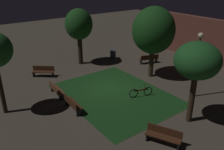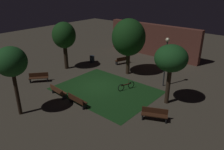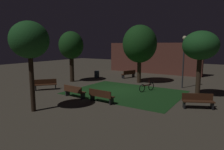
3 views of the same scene
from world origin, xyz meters
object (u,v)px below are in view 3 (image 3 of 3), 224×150
(bench_by_lamp, at_px, (101,96))
(bicycle, at_px, (147,87))
(bench_path_side, at_px, (46,84))
(tree_lawn_side, at_px, (29,41))
(tree_left_canopy, at_px, (200,46))
(lamp_post_path_center, at_px, (184,53))
(tree_back_left, at_px, (71,46))
(bench_lawn_edge, at_px, (129,74))
(bench_back_row, at_px, (198,100))
(tree_tall_center, at_px, (140,44))
(trash_bin, at_px, (97,74))
(bench_front_left, at_px, (74,91))

(bench_by_lamp, bearing_deg, bicycle, 75.33)
(bench_path_side, distance_m, tree_lawn_side, 6.66)
(tree_left_canopy, xyz_separation_m, lamp_post_path_center, (-1.71, 2.64, -0.60))
(tree_back_left, bearing_deg, bicycle, 0.49)
(bench_lawn_edge, bearing_deg, tree_lawn_side, -86.00)
(bench_lawn_edge, bearing_deg, lamp_post_path_center, -19.29)
(bench_back_row, bearing_deg, lamp_post_path_center, 112.28)
(bench_back_row, height_order, tree_tall_center, tree_tall_center)
(trash_bin, bearing_deg, tree_left_canopy, -14.73)
(bench_front_left, relative_size, tree_tall_center, 0.32)
(bicycle, bearing_deg, bench_front_left, -127.66)
(lamp_post_path_center, bearing_deg, tree_left_canopy, -57.00)
(tree_left_canopy, bearing_deg, bench_by_lamp, -135.79)
(tree_tall_center, height_order, trash_bin, tree_tall_center)
(tree_left_canopy, bearing_deg, lamp_post_path_center, 123.00)
(bench_by_lamp, xyz_separation_m, lamp_post_path_center, (3.36, 7.57, 2.61))
(tree_back_left, bearing_deg, bench_back_row, -10.87)
(bench_by_lamp, height_order, bench_lawn_edge, same)
(tree_left_canopy, distance_m, tree_tall_center, 6.68)
(tree_tall_center, relative_size, bicycle, 3.42)
(bench_path_side, distance_m, tree_back_left, 5.22)
(bench_by_lamp, relative_size, bench_path_side, 1.08)
(tree_back_left, bearing_deg, trash_bin, 78.23)
(bench_back_row, xyz_separation_m, trash_bin, (-11.93, 5.75, -0.08))
(bench_back_row, height_order, lamp_post_path_center, lamp_post_path_center)
(bench_by_lamp, height_order, tree_left_canopy, tree_left_canopy)
(lamp_post_path_center, xyz_separation_m, trash_bin, (-9.73, 0.37, -2.68))
(bench_path_side, xyz_separation_m, trash_bin, (-0.15, 7.36, -0.08))
(trash_bin, bearing_deg, bench_back_row, -25.71)
(bench_path_side, bearing_deg, tree_left_canopy, 21.04)
(bench_back_row, bearing_deg, bench_lawn_edge, 138.82)
(tree_back_left, relative_size, bicycle, 3.08)
(bench_front_left, xyz_separation_m, bench_lawn_edge, (-0.82, 9.87, 0.00))
(bench_by_lamp, bearing_deg, lamp_post_path_center, 66.08)
(bench_front_left, xyz_separation_m, bicycle, (3.62, 4.69, -0.14))
(bench_by_lamp, distance_m, tree_left_canopy, 7.77)
(bench_back_row, xyz_separation_m, lamp_post_path_center, (-2.20, 5.37, 2.61))
(bench_back_row, height_order, bench_path_side, same)
(bench_back_row, height_order, tree_left_canopy, tree_left_canopy)
(bench_by_lamp, bearing_deg, bench_back_row, 21.57)
(tree_back_left, height_order, tree_tall_center, tree_tall_center)
(bench_back_row, xyz_separation_m, tree_tall_center, (-6.51, 5.63, 3.36))
(bench_by_lamp, xyz_separation_m, bench_lawn_edge, (-3.21, 9.87, 0.00))
(bench_back_row, xyz_separation_m, tree_left_canopy, (-0.49, 2.74, 3.20))
(bench_front_left, bearing_deg, bicycle, 52.34)
(bench_by_lamp, height_order, bench_path_side, same)
(bench_front_left, relative_size, bench_back_row, 1.00)
(tree_back_left, bearing_deg, tree_tall_center, 27.63)
(tree_left_canopy, bearing_deg, tree_tall_center, 154.35)
(bench_front_left, distance_m, tree_left_canopy, 9.50)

